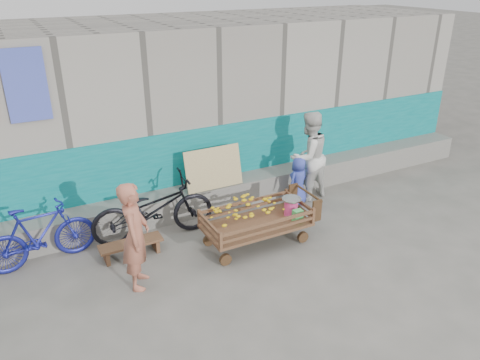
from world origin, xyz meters
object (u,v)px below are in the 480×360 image
bicycle_dark (153,209)px  child (298,181)px  vendor_man (135,236)px  bicycle_blue (40,235)px  woman (308,156)px  banana_cart (255,215)px  bench (131,246)px

bicycle_dark → child: bearing=-87.1°
vendor_man → bicycle_blue: vendor_man is taller
woman → bicycle_dark: bearing=-8.1°
banana_cart → child: 1.58m
vendor_man → bicycle_blue: bearing=67.6°
child → bicycle_blue: size_ratio=0.58×
child → vendor_man: bearing=-0.1°
bench → woman: 3.45m
banana_cart → child: (1.34, 0.83, -0.06)m
banana_cart → bench: 1.86m
bicycle_dark → woman: bearing=-84.3°
vendor_man → woman: size_ratio=0.91×
woman → bicycle_dark: woman is taller
bench → woman: size_ratio=0.56×
child → bicycle_dark: (-2.62, 0.07, 0.05)m
bicycle_dark → bicycle_blue: 1.62m
vendor_man → child: bearing=-49.2°
bicycle_dark → bicycle_blue: (-1.62, 0.05, -0.04)m
child → bicycle_blue: 4.24m
bench → vendor_man: bearing=-97.0°
bicycle_dark → vendor_man: bearing=156.7°
woman → bicycle_dark: size_ratio=0.86×
banana_cart → bench: banana_cart is taller
banana_cart → bicycle_dark: bicycle_dark is taller
banana_cart → woman: 1.91m
bicycle_dark → banana_cart: bearing=-120.8°
banana_cart → bench: (-1.74, 0.56, -0.33)m
banana_cart → bicycle_blue: (-2.90, 0.96, -0.04)m
child → bicycle_dark: bicycle_dark is taller
banana_cart → bench: size_ratio=1.90×
bench → woman: woman is taller
woman → bicycle_dark: 2.92m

